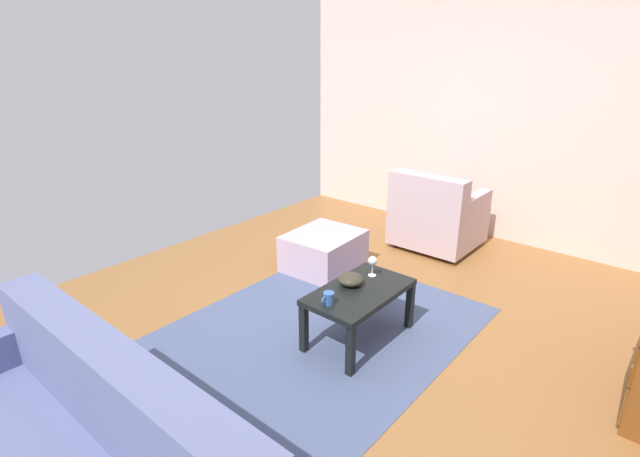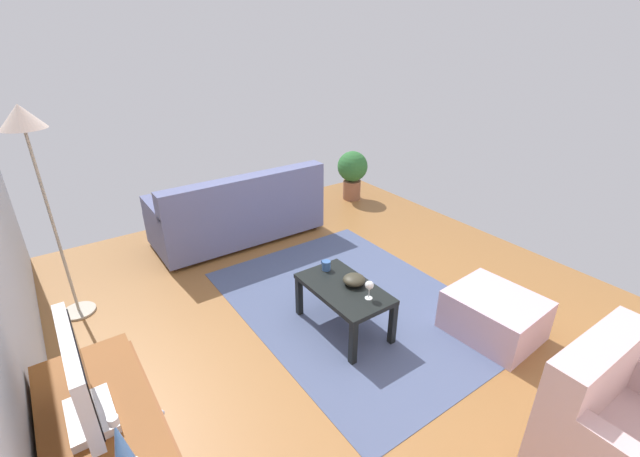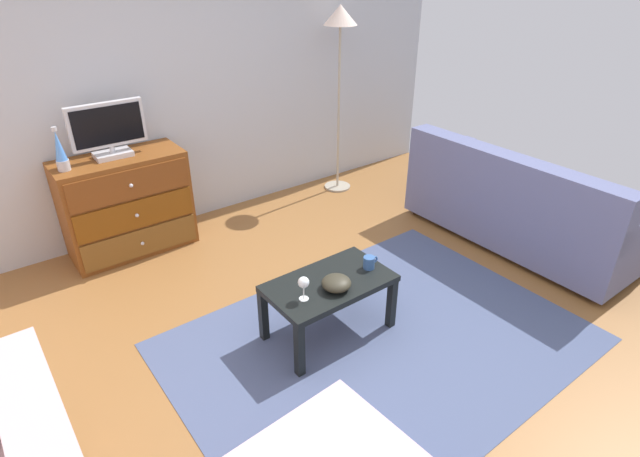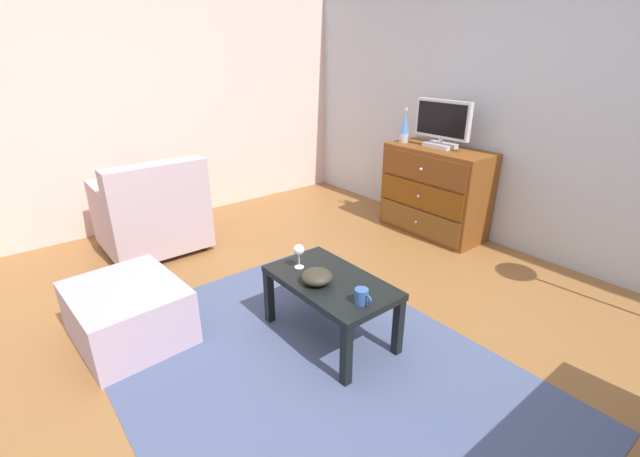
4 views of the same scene
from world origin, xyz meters
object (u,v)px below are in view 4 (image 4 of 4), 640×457
(tv, at_px, (442,123))
(bowl_decorative, at_px, (317,277))
(mug, at_px, (362,296))
(armchair, at_px, (152,213))
(dresser, at_px, (435,191))
(ottoman, at_px, (128,313))
(wine_glass, at_px, (299,251))
(coffee_table, at_px, (330,288))
(lava_lamp, at_px, (405,127))

(tv, height_order, bowl_decorative, tv)
(mug, relative_size, armchair, 0.14)
(dresser, height_order, armchair, armchair)
(dresser, relative_size, armchair, 1.18)
(dresser, height_order, ottoman, dresser)
(wine_glass, xyz_separation_m, ottoman, (-0.54, -0.92, -0.35))
(tv, height_order, ottoman, tv)
(armchair, bearing_deg, coffee_table, 11.52)
(bowl_decorative, bearing_deg, mug, 9.34)
(dresser, distance_m, bowl_decorative, 2.07)
(lava_lamp, distance_m, bowl_decorative, 2.26)
(lava_lamp, bearing_deg, tv, 10.11)
(wine_glass, bearing_deg, dresser, 102.43)
(tv, bearing_deg, bowl_decorative, -71.47)
(armchair, xyz_separation_m, ottoman, (1.19, -0.58, -0.17))
(mug, xyz_separation_m, armchair, (-2.27, -0.36, -0.10))
(tv, bearing_deg, mug, -62.97)
(tv, xyz_separation_m, wine_glass, (0.44, -1.96, -0.53))
(mug, bearing_deg, armchair, -170.97)
(dresser, relative_size, ottoman, 1.42)
(dresser, bearing_deg, mug, -63.11)
(dresser, bearing_deg, lava_lamp, -173.75)
(lava_lamp, xyz_separation_m, wine_glass, (0.82, -1.89, -0.45))
(coffee_table, bearing_deg, mug, -7.12)
(wine_glass, bearing_deg, ottoman, -120.14)
(lava_lamp, distance_m, mug, 2.38)
(mug, height_order, ottoman, mug)
(tv, bearing_deg, lava_lamp, -169.89)
(wine_glass, height_order, bowl_decorative, wine_glass)
(ottoman, bearing_deg, armchair, 153.97)
(lava_lamp, distance_m, ottoman, 2.94)
(tv, bearing_deg, dresser, -53.51)
(dresser, distance_m, coffee_table, 1.99)
(lava_lamp, xyz_separation_m, armchair, (-0.90, -2.23, -0.63))
(coffee_table, xyz_separation_m, wine_glass, (-0.24, -0.06, 0.18))
(lava_lamp, relative_size, armchair, 0.39)
(tv, relative_size, armchair, 0.67)
(mug, bearing_deg, ottoman, -138.96)
(lava_lamp, distance_m, armchair, 2.49)
(mug, bearing_deg, coffee_table, 172.88)
(dresser, bearing_deg, armchair, -119.65)
(tv, distance_m, wine_glass, 2.08)
(mug, height_order, armchair, armchair)
(lava_lamp, height_order, mug, lava_lamp)
(coffee_table, distance_m, bowl_decorative, 0.14)
(armchair, bearing_deg, mug, 9.03)
(lava_lamp, xyz_separation_m, bowl_decorative, (1.05, -1.93, -0.53))
(dresser, relative_size, lava_lamp, 3.01)
(tv, xyz_separation_m, armchair, (-1.28, -2.30, -0.71))
(bowl_decorative, bearing_deg, wine_glass, 171.32)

